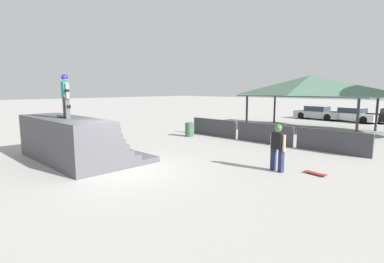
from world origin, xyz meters
name	(u,v)px	position (x,y,z in m)	size (l,w,h in m)	color
ground_plane	(118,170)	(0.00, 0.00, 0.00)	(160.00, 160.00, 0.00)	#A3A09B
quarter_pipe_ramp	(73,142)	(-2.63, -0.46, 0.78)	(5.55, 3.46, 1.78)	#4C4C51
skater_on_deck	(66,93)	(-2.35, -0.76, 2.76)	(0.74, 0.30, 1.70)	#4C4C51
skateboard_on_deck	(63,116)	(-2.70, -0.78, 1.84)	(0.85, 0.21, 0.09)	blue
bystander_walking	(278,144)	(4.19, 3.91, 0.99)	(0.67, 0.31, 1.69)	#1E2347
skateboard_on_ground	(316,173)	(5.40, 4.41, 0.06)	(0.82, 0.34, 0.09)	blue
barrier_fence	(264,133)	(0.88, 8.48, 0.53)	(10.45, 0.12, 1.05)	#3D3D42
pavilion_shelter	(310,86)	(0.05, 15.85, 3.11)	(9.17, 4.96, 3.87)	#2D2D33
trash_bin	(189,130)	(-3.60, 7.24, 0.42)	(0.52, 0.52, 0.85)	#385B3D
parked_car_silver	(318,113)	(-2.21, 23.25, 0.60)	(4.40, 2.05, 1.27)	#A8AAAF
parked_car_white	(353,115)	(0.94, 23.14, 0.60)	(4.50, 2.50, 1.27)	silver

